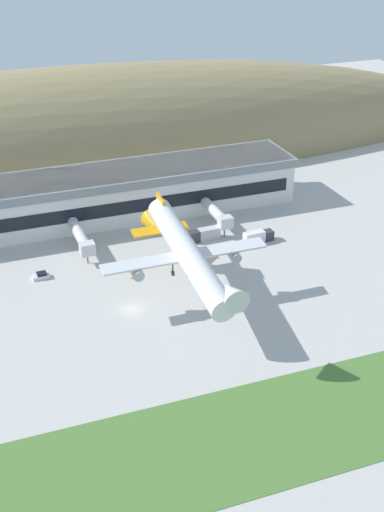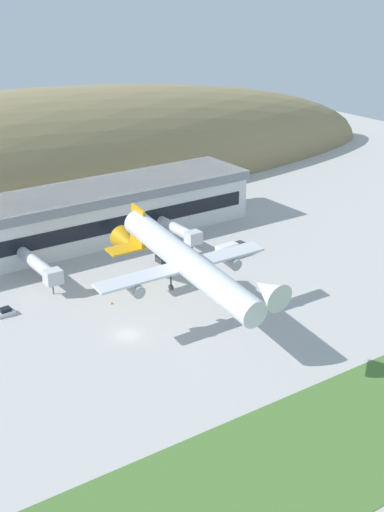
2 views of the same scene
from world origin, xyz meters
TOP-DOWN VIEW (x-y plane):
  - ground_plane at (0.00, 0.00)m, footprint 365.61×365.61m
  - grass_strip_foreground at (0.00, -43.39)m, footprint 329.05×24.52m
  - terminal_building at (-2.11, 46.75)m, footprint 121.03×17.98m
  - jetway_1 at (-3.72, 28.90)m, footprint 3.38×17.10m
  - jetway_2 at (31.60, 29.96)m, footprint 3.38×15.09m
  - cargo_airplane at (11.65, -1.55)m, footprint 35.29×49.88m
  - service_car_2 at (-15.16, 19.89)m, footprint 3.87×2.03m
  - fuel_truck at (38.01, 19.16)m, footprint 7.88×2.87m
  - box_truck at (26.08, 25.00)m, footprint 8.07×2.80m
  - traffic_cone_0 at (3.73, 12.54)m, footprint 0.52×0.52m
  - traffic_cone_1 at (25.44, 14.79)m, footprint 0.52×0.52m

SIDE VIEW (x-z plane):
  - ground_plane at x=0.00m, z-range 0.00..0.00m
  - grass_strip_foreground at x=0.00m, z-range 0.00..0.08m
  - traffic_cone_0 at x=3.73m, z-range -0.01..0.57m
  - traffic_cone_1 at x=25.44m, z-range -0.01..0.57m
  - service_car_2 at x=-15.16m, z-range -0.12..1.31m
  - fuel_truck at x=38.01m, z-range -0.06..2.84m
  - box_truck at x=26.08m, z-range -0.02..2.87m
  - jetway_2 at x=31.60m, z-range 1.28..6.71m
  - jetway_1 at x=-3.72m, z-range 1.28..6.71m
  - terminal_building at x=-2.11m, z-range 0.83..13.30m
  - cargo_airplane at x=11.65m, z-range 5.73..17.66m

